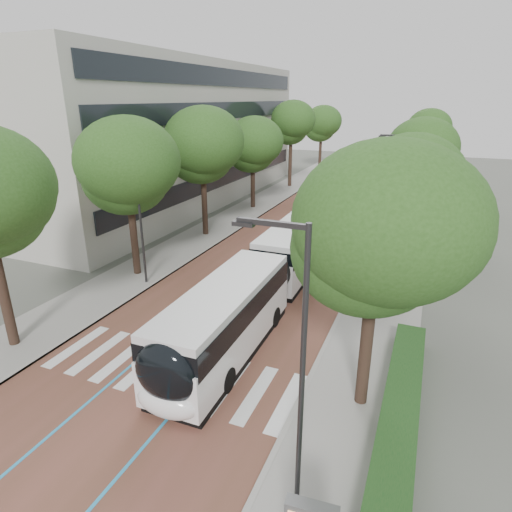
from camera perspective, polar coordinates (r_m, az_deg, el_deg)
The scene contains 21 objects.
ground at distance 17.98m, azimuth -13.54°, elevation -16.34°, with size 160.00×160.00×0.00m, color #51544C.
road at distance 53.23m, azimuth 12.26°, elevation 8.44°, with size 11.00×140.00×0.02m, color brown.
sidewalk_left at distance 54.99m, azimuth 4.49°, elevation 9.26°, with size 4.00×140.00×0.12m, color gray.
sidewalk_right at distance 52.47m, azimuth 20.38°, elevation 7.52°, with size 4.00×140.00×0.12m, color gray.
kerb_left at distance 54.45m, azimuth 6.41°, elevation 9.08°, with size 0.20×140.00×0.14m, color gray.
kerb_right at distance 52.56m, azimuth 18.31°, elevation 7.78°, with size 0.20×140.00×0.14m, color gray.
zebra_crossing at distance 18.52m, azimuth -11.19°, elevation -14.83°, with size 10.55×3.60×0.01m.
lane_line_left at distance 53.52m, azimuth 10.56°, elevation 8.63°, with size 0.12×126.00×0.01m, color #288FC8.
lane_line_right at distance 52.98m, azimuth 13.97°, elevation 8.26°, with size 0.12×126.00×0.01m, color #288FC8.
office_building at distance 48.76m, azimuth -14.04°, elevation 15.57°, with size 18.11×40.00×14.00m.
hedge at distance 15.18m, azimuth 18.16°, elevation -22.35°, with size 1.20×14.00×0.80m, color #153E17.
streetlight_near at distance 10.45m, azimuth 5.31°, elevation -13.16°, with size 1.82×0.20×8.00m.
streetlight_far at distance 33.96m, azimuth 18.19°, elevation 9.59°, with size 1.82×0.20×8.00m.
lamp_post_left at distance 25.43m, azimuth -15.18°, elevation 4.93°, with size 0.14×0.14×8.00m, color #292A2C.
trees_left at distance 38.71m, azimuth -3.17°, elevation 14.59°, with size 6.14×60.58×9.80m.
trees_right at distance 31.16m, azimuth 20.04°, elevation 11.05°, with size 5.96×47.47×8.94m.
lead_bus at distance 21.63m, azimuth 0.32°, elevation -4.09°, with size 2.69×18.42×3.20m.
bus_queued_0 at distance 36.44m, azimuth 9.92°, elevation 5.82°, with size 2.99×12.48×3.20m.
bus_queued_1 at distance 48.74m, azimuth 13.64°, elevation 9.20°, with size 2.85×12.46×3.20m.
bus_queued_2 at distance 61.42m, azimuth 15.95°, elevation 11.20°, with size 3.30×12.53×3.20m.
bus_queued_3 at distance 74.62m, azimuth 16.80°, elevation 12.62°, with size 2.80×12.45×3.20m.
Camera 1 is at (9.05, -11.38, 10.57)m, focal length 30.00 mm.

